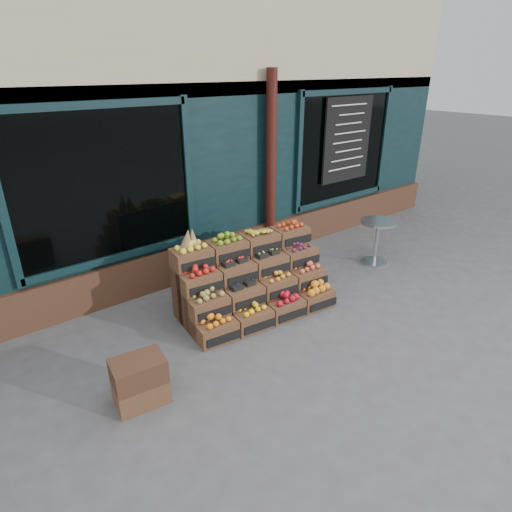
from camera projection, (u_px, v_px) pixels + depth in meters
ground at (300, 326)px, 5.77m from camera, size 60.00×60.00×0.00m
shop_facade at (125, 111)px, 8.45m from camera, size 12.00×6.24×4.80m
crate_display at (252, 283)px, 6.05m from camera, size 2.21×1.27×1.32m
spare_crates at (140, 381)px, 4.37m from camera, size 0.57×0.43×0.52m
bistro_table at (377, 237)px, 7.44m from camera, size 0.62×0.62×0.78m
shopkeeper at (113, 226)px, 6.70m from camera, size 0.75×0.58×1.83m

